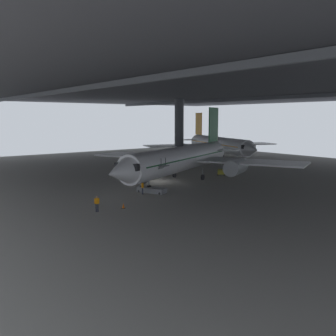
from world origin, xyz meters
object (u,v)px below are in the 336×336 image
airplane_main (183,159)px  traffic_cone_orange (123,206)px  crew_worker_near_nose (97,203)px  baggage_tug (221,172)px  crew_worker_by_stairs (142,187)px  airplane_distant (218,144)px  boarding_stairs (152,187)px

airplane_main → traffic_cone_orange: 19.90m
crew_worker_near_nose → baggage_tug: bearing=109.1°
crew_worker_by_stairs → baggage_tug: 21.07m
crew_worker_near_nose → airplane_distant: (-29.89, 48.59, 2.42)m
airplane_main → baggage_tug: size_ratio=14.79×
airplane_distant → airplane_main: bearing=-54.7°
boarding_stairs → baggage_tug: 19.45m
airplane_main → crew_worker_near_nose: 22.27m
crew_worker_near_nose → airplane_distant: airplane_distant is taller
traffic_cone_orange → crew_worker_by_stairs: bearing=130.1°
airplane_distant → boarding_stairs: bearing=-56.5°
airplane_main → boarding_stairs: airplane_main is taller
airplane_main → baggage_tug: bearing=93.4°
airplane_distant → baggage_tug: bearing=-44.3°
crew_worker_near_nose → airplane_distant: 57.10m
crew_worker_near_nose → crew_worker_by_stairs: crew_worker_by_stairs is taller
boarding_stairs → airplane_distant: (-25.11, 37.99, 2.68)m
airplane_distant → traffic_cone_orange: 54.80m
baggage_tug → crew_worker_near_nose: bearing=-70.9°
crew_worker_by_stairs → traffic_cone_orange: bearing=-49.9°
airplane_distant → baggage_tug: (19.77, -19.30, -2.89)m
boarding_stairs → crew_worker_by_stairs: boarding_stairs is taller
boarding_stairs → crew_worker_by_stairs: bearing=-85.4°
airplane_main → airplane_distant: bearing=125.3°
airplane_main → baggage_tug: (-0.55, 9.35, -2.99)m
crew_worker_near_nose → boarding_stairs: bearing=114.3°
airplane_main → traffic_cone_orange: size_ratio=60.00×
boarding_stairs → traffic_cone_orange: (5.15, -7.59, -0.45)m
boarding_stairs → baggage_tug: boarding_stairs is taller
boarding_stairs → traffic_cone_orange: 9.18m
airplane_main → crew_worker_by_stairs: 12.30m
crew_worker_near_nose → baggage_tug: 31.00m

